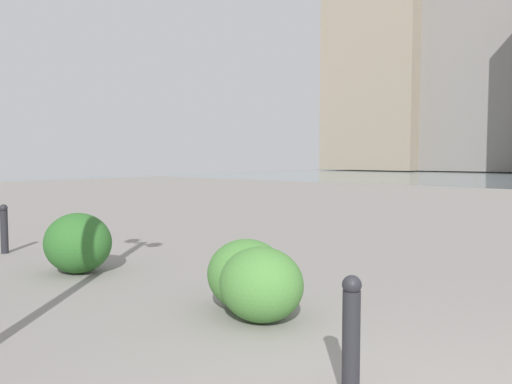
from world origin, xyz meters
name	(u,v)px	position (x,y,z in m)	size (l,w,h in m)	color
building_annex	(495,47)	(20.68, -67.33, 15.76)	(15.28, 12.18, 33.59)	gray
building_highrise	(384,35)	(34.74, -64.35, 18.98)	(13.87, 11.21, 37.97)	gray
bollard_near	(351,334)	(0.98, -0.50, 0.43)	(0.13, 0.13, 0.83)	#232328
bollard_mid	(4,228)	(8.08, -1.12, 0.43)	(0.13, 0.13, 0.83)	#232328
shrub_low	(247,275)	(2.86, -1.50, 0.38)	(0.88, 0.79, 0.75)	#477F38
shrub_round	(78,243)	(5.80, -1.20, 0.42)	(0.99, 0.89, 0.84)	#2D6628
shrub_wide	(261,284)	(2.49, -1.31, 0.37)	(0.87, 0.78, 0.74)	#477F38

